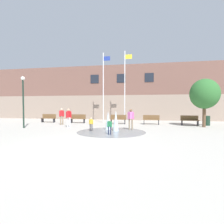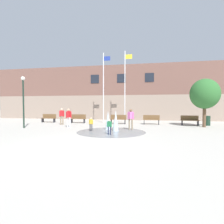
% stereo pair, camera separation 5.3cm
% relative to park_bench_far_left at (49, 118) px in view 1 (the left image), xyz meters
% --- Properties ---
extents(ground_plane, '(100.00, 100.00, 0.00)m').
position_rel_park_bench_far_left_xyz_m(ground_plane, '(7.45, -10.06, -0.48)').
color(ground_plane, '#B2ADA3').
extents(library_building, '(36.00, 6.05, 7.07)m').
position_rel_park_bench_far_left_xyz_m(library_building, '(7.45, 7.64, 3.06)').
color(library_building, gray).
rests_on(library_building, ground).
extents(splash_fountain, '(4.83, 4.83, 1.50)m').
position_rel_park_bench_far_left_xyz_m(splash_fountain, '(8.02, -4.95, 0.07)').
color(splash_fountain, gray).
rests_on(splash_fountain, ground).
extents(park_bench_far_left, '(1.60, 0.44, 0.91)m').
position_rel_park_bench_far_left_xyz_m(park_bench_far_left, '(0.00, 0.00, 0.00)').
color(park_bench_far_left, '#28282D').
rests_on(park_bench_far_left, ground).
extents(park_bench_left_of_flagpoles, '(1.60, 0.44, 0.91)m').
position_rel_park_bench_far_left_xyz_m(park_bench_left_of_flagpoles, '(3.45, -0.03, 0.00)').
color(park_bench_left_of_flagpoles, '#28282D').
rests_on(park_bench_left_of_flagpoles, ground).
extents(park_bench_center, '(1.60, 0.44, 0.91)m').
position_rel_park_bench_far_left_xyz_m(park_bench_center, '(7.77, -0.09, 0.00)').
color(park_bench_center, '#28282D').
rests_on(park_bench_center, ground).
extents(park_bench_under_right_flagpole, '(1.60, 0.44, 0.91)m').
position_rel_park_bench_far_left_xyz_m(park_bench_under_right_flagpole, '(11.05, -0.01, 0.00)').
color(park_bench_under_right_flagpole, '#28282D').
rests_on(park_bench_under_right_flagpole, ground).
extents(park_bench_near_trashcan, '(1.60, 0.44, 0.91)m').
position_rel_park_bench_far_left_xyz_m(park_bench_near_trashcan, '(14.58, -0.12, 0.00)').
color(park_bench_near_trashcan, '#28282D').
rests_on(park_bench_near_trashcan, ground).
extents(child_with_pink_shirt, '(0.31, 0.24, 0.99)m').
position_rel_park_bench_far_left_xyz_m(child_with_pink_shirt, '(6.56, -5.40, 0.10)').
color(child_with_pink_shirt, '#28282D').
rests_on(child_with_pink_shirt, ground).
extents(adult_in_red, '(0.50, 0.38, 1.59)m').
position_rel_park_bench_far_left_xyz_m(adult_in_red, '(4.03, -3.66, 0.45)').
color(adult_in_red, silver).
rests_on(adult_in_red, ground).
extents(adult_near_bench, '(0.50, 0.37, 1.59)m').
position_rel_park_bench_far_left_xyz_m(adult_near_bench, '(9.35, -4.14, 0.45)').
color(adult_near_bench, '#89755B').
rests_on(adult_near_bench, ground).
extents(child_running, '(0.31, 0.20, 0.99)m').
position_rel_park_bench_far_left_xyz_m(child_running, '(8.19, -6.71, 0.10)').
color(child_running, '#1E233D').
rests_on(child_running, ground).
extents(teen_by_trashcan, '(0.50, 0.22, 1.59)m').
position_rel_park_bench_far_left_xyz_m(teen_by_trashcan, '(2.55, -1.99, 0.45)').
color(teen_by_trashcan, '#89755B').
rests_on(teen_by_trashcan, ground).
extents(flagpole_left, '(0.80, 0.10, 7.53)m').
position_rel_park_bench_far_left_xyz_m(flagpole_left, '(6.01, 0.93, 3.53)').
color(flagpole_left, silver).
rests_on(flagpole_left, ground).
extents(flagpole_right, '(0.80, 0.10, 7.61)m').
position_rel_park_bench_far_left_xyz_m(flagpole_right, '(8.35, 0.93, 3.57)').
color(flagpole_right, silver).
rests_on(flagpole_right, ground).
extents(lamp_post_left_lane, '(0.32, 0.32, 4.24)m').
position_rel_park_bench_far_left_xyz_m(lamp_post_left_lane, '(0.59, -4.80, 2.26)').
color(lamp_post_left_lane, '#192D23').
rests_on(lamp_post_left_lane, ground).
extents(trash_can, '(0.56, 0.56, 0.90)m').
position_rel_park_bench_far_left_xyz_m(trash_can, '(16.10, -0.06, -0.03)').
color(trash_can, '#193323').
rests_on(trash_can, ground).
extents(street_tree_near_building, '(2.41, 2.41, 4.13)m').
position_rel_park_bench_far_left_xyz_m(street_tree_near_building, '(15.42, -1.47, 2.36)').
color(street_tree_near_building, brown).
rests_on(street_tree_near_building, ground).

